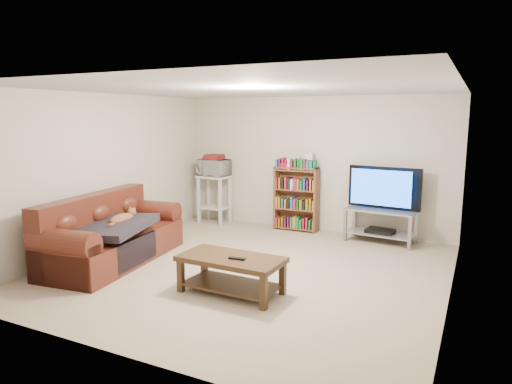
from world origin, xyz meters
The scene contains 19 objects.
floor centered at (0.00, 0.00, 0.00)m, with size 5.00×5.00×0.00m, color tan.
ceiling centered at (0.00, 0.00, 2.40)m, with size 5.00×5.00×0.00m, color white.
wall_back centered at (0.00, 2.50, 1.20)m, with size 5.00×5.00×0.00m, color beige.
wall_front centered at (0.00, -2.50, 1.20)m, with size 5.00×5.00×0.00m, color beige.
wall_left centered at (-2.50, 0.00, 1.20)m, with size 5.00×5.00×0.00m, color beige.
wall_right centered at (2.50, 0.00, 1.20)m, with size 5.00×5.00×0.00m, color beige.
sofa centered at (-1.97, -0.55, 0.33)m, with size 1.24×2.34×0.95m.
blanket centered at (-1.76, -0.68, 0.56)m, with size 0.86×1.12×0.10m, color #252029.
cat centered at (-1.79, -0.48, 0.62)m, with size 0.24×0.61×0.18m, color brown, non-canonical shape.
coffee_table centered at (0.19, -0.83, 0.31)m, with size 1.24×0.64×0.44m.
remote centered at (0.30, -0.89, 0.45)m, with size 0.20×0.06×0.02m, color black.
tv_stand centered at (1.31, 2.16, 0.37)m, with size 1.15×0.60×0.55m.
television centered at (1.31, 2.16, 0.90)m, with size 1.19×0.16×0.69m, color black.
dvd_player centered at (1.31, 2.16, 0.19)m, with size 0.44×0.31×0.06m, color black.
bookshelf centered at (-0.23, 2.30, 0.60)m, with size 0.81×0.27×1.16m.
shelf_clutter centered at (-0.13, 2.32, 1.26)m, with size 0.59×0.20×0.28m.
microwave_stand centered at (-1.87, 2.16, 0.59)m, with size 0.60×0.45×0.92m.
microwave centered at (-1.87, 2.16, 1.08)m, with size 0.57×0.39×0.31m, color silver.
game_boxes centered at (-1.87, 2.16, 1.26)m, with size 0.34×0.29×0.05m, color maroon.
Camera 1 is at (2.71, -5.28, 2.06)m, focal length 32.00 mm.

